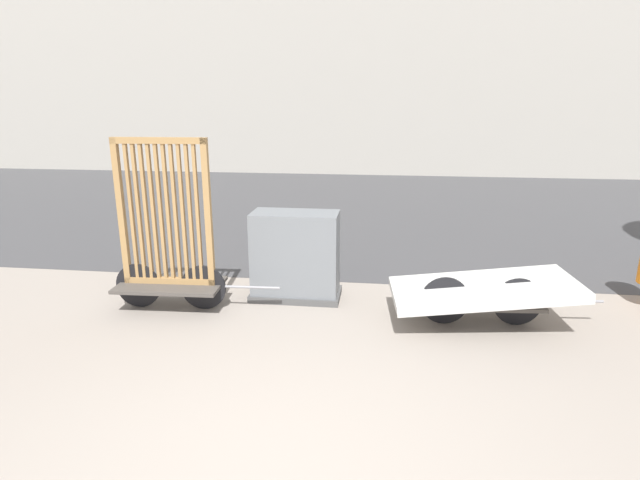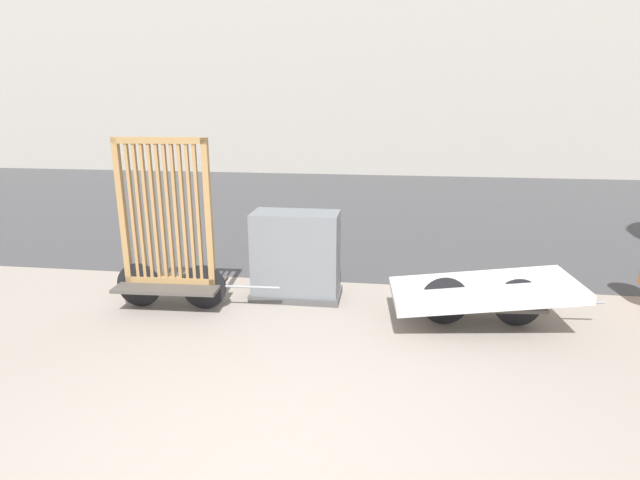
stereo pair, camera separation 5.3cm
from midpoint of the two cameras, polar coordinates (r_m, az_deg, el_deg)
The scene contains 5 objects.
ground_plane at distance 3.69m, azimuth -6.03°, elevation -24.88°, with size 60.00×60.00×0.00m, color gray.
road_strip at distance 11.93m, azimuth 3.77°, elevation 3.95°, with size 56.00×10.50×0.01m.
bike_cart_with_bedframe at distance 6.07m, azimuth -17.22°, elevation -0.92°, with size 1.98×0.67×2.01m.
bike_cart_with_mattress at distance 5.76m, azimuth 17.81°, elevation -5.62°, with size 2.32×1.11×0.56m.
utility_cabinet at distance 6.20m, azimuth -3.05°, elevation -2.16°, with size 1.12×0.57×1.10m.
Camera 1 is at (0.68, -2.73, 2.38)m, focal length 28.00 mm.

